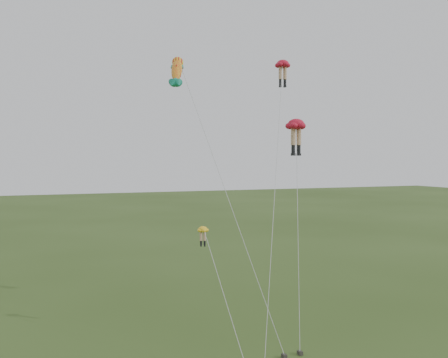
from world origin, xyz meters
name	(u,v)px	position (x,y,z in m)	size (l,w,h in m)	color
legs_kite_red_high	(282,71)	(7.00, 9.83, 19.26)	(8.21, 12.70, 20.20)	red
legs_kite_red_mid	(296,129)	(6.33, 6.34, 14.28)	(4.53, 7.90, 15.05)	red
legs_kite_yellow	(206,240)	(-1.74, 3.92, 6.69)	(1.00, 8.03, 7.54)	yellow
fish_kite	(178,71)	(-2.15, 9.01, 18.51)	(4.93, 11.25, 19.97)	yellow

